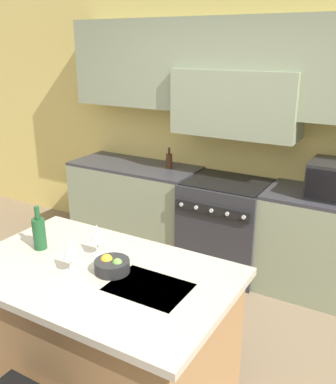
% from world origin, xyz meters
% --- Properties ---
extents(ground_plane, '(10.00, 10.00, 0.00)m').
position_xyz_m(ground_plane, '(0.00, 0.00, 0.00)').
color(ground_plane, '#7A664C').
extents(back_cabinetry, '(10.00, 0.46, 2.70)m').
position_xyz_m(back_cabinetry, '(0.00, 2.07, 1.60)').
color(back_cabinetry, '#DBC166').
rests_on(back_cabinetry, ground_plane).
extents(back_counter, '(3.58, 0.62, 0.94)m').
position_xyz_m(back_counter, '(0.00, 1.82, 0.47)').
color(back_counter, gray).
rests_on(back_counter, ground_plane).
extents(range_stove, '(0.79, 0.70, 0.93)m').
position_xyz_m(range_stove, '(0.00, 1.80, 0.47)').
color(range_stove, '#2D2D33').
rests_on(range_stove, ground_plane).
extents(kitchen_island, '(1.63, 1.00, 0.90)m').
position_xyz_m(kitchen_island, '(-0.04, -0.11, 0.45)').
color(kitchen_island, olive).
rests_on(kitchen_island, ground_plane).
extents(wine_bottle, '(0.08, 0.08, 0.29)m').
position_xyz_m(wine_bottle, '(-0.54, -0.07, 1.01)').
color(wine_bottle, '#194723').
rests_on(wine_bottle, kitchen_island).
extents(wine_glass_near, '(0.08, 0.08, 0.21)m').
position_xyz_m(wine_glass_near, '(-0.16, -0.20, 1.04)').
color(wine_glass_near, white).
rests_on(wine_glass_near, kitchen_island).
extents(wine_glass_far, '(0.08, 0.08, 0.21)m').
position_xyz_m(wine_glass_far, '(-0.16, 0.05, 1.04)').
color(wine_glass_far, white).
rests_on(wine_glass_far, kitchen_island).
extents(fruit_bowl, '(0.21, 0.21, 0.10)m').
position_xyz_m(fruit_bowl, '(0.05, -0.08, 0.94)').
color(fruit_bowl, black).
rests_on(fruit_bowl, kitchen_island).
extents(oil_bottle_on_counter, '(0.06, 0.06, 0.22)m').
position_xyz_m(oil_bottle_on_counter, '(-0.69, 1.88, 1.02)').
color(oil_bottle_on_counter, '#422314').
rests_on(oil_bottle_on_counter, back_counter).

